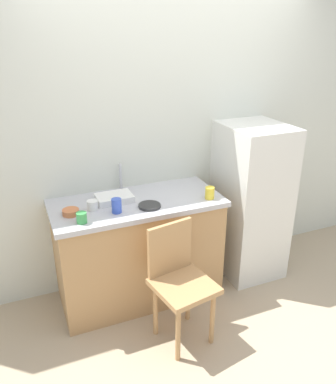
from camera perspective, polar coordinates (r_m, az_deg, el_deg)
The scene contains 14 objects.
ground_plane at distance 3.24m, azimuth 7.70°, elevation -19.12°, with size 8.00×8.00×0.00m, color tan.
back_wall at distance 3.42m, azimuth 0.40°, elevation 7.12°, with size 4.80×0.10×2.44m, color silver.
cabinet_base at distance 3.30m, azimuth -4.39°, elevation -8.65°, with size 1.31×0.60×0.86m, color tan.
countertop at distance 3.09m, azimuth -4.65°, elevation -1.56°, with size 1.35×0.64×0.04m, color #B7B7BC.
faucet at distance 3.24m, azimuth -6.98°, elevation 2.19°, with size 0.02×0.02×0.23m, color #B7B7BC.
refrigerator at distance 3.60m, azimuth 11.98°, elevation -1.32°, with size 0.52×0.61×1.40m, color silver.
chair at distance 2.85m, azimuth 1.65°, elevation -12.59°, with size 0.46×0.46×0.89m.
dish_tray at distance 3.08m, azimuth -7.90°, elevation -0.86°, with size 0.28×0.20×0.05m, color white.
terracotta_bowl at distance 2.92m, azimuth -14.10°, elevation -2.87°, with size 0.12×0.12×0.04m, color #C67042.
hotplate at distance 2.96m, azimuth -2.73°, elevation -2.02°, with size 0.17×0.17×0.02m, color #2D2D2D.
cup_blue at distance 2.88m, azimuth -7.56°, elevation -2.01°, with size 0.07×0.07×0.11m, color blue.
cup_yellow at distance 3.10m, azimuth 6.14°, elevation -0.14°, with size 0.07×0.07×0.10m, color yellow.
cup_white at distance 2.96m, azimuth -11.04°, elevation -1.91°, with size 0.08×0.08×0.07m, color white.
cup_green at distance 2.78m, azimuth -12.56°, elevation -3.71°, with size 0.07×0.07×0.08m, color green.
Camera 1 is at (-1.29, -2.02, 2.17)m, focal length 36.33 mm.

